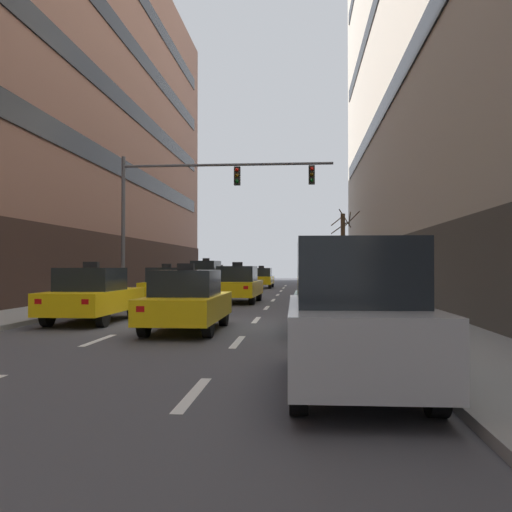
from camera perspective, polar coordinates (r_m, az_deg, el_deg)
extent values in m
plane|color=#424247|center=(15.61, -6.53, -7.32)|extent=(120.00, 120.00, 0.00)
cube|color=gray|center=(15.63, 16.71, -7.02)|extent=(2.84, 80.00, 0.14)
cube|color=silver|center=(13.18, -16.10, -8.43)|extent=(0.16, 2.00, 0.01)
cube|color=silver|center=(17.91, -10.34, -6.49)|extent=(0.16, 2.00, 0.01)
cube|color=silver|center=(22.76, -7.02, -5.33)|extent=(0.16, 2.00, 0.01)
cube|color=silver|center=(27.66, -4.88, -4.57)|extent=(0.16, 2.00, 0.01)
cube|color=silver|center=(32.59, -3.39, -4.04)|extent=(0.16, 2.00, 0.01)
cube|color=silver|center=(37.54, -2.30, -3.64)|extent=(0.16, 2.00, 0.01)
cube|color=silver|center=(42.50, -1.46, -3.34)|extent=(0.16, 2.00, 0.01)
cube|color=silver|center=(47.47, -0.79, -3.10)|extent=(0.16, 2.00, 0.01)
cube|color=silver|center=(7.55, -6.57, -14.09)|extent=(0.16, 2.00, 0.01)
cube|color=silver|center=(12.41, -1.94, -8.94)|extent=(0.16, 2.00, 0.01)
cube|color=silver|center=(17.36, 0.03, -6.68)|extent=(0.16, 2.00, 0.01)
cube|color=silver|center=(22.32, 1.11, -5.42)|extent=(0.16, 2.00, 0.01)
cube|color=silver|center=(27.30, 1.80, -4.62)|extent=(0.16, 2.00, 0.01)
cube|color=silver|center=(32.29, 2.27, -4.07)|extent=(0.16, 2.00, 0.01)
cube|color=silver|center=(37.28, 2.62, -3.66)|extent=(0.16, 2.00, 0.01)
cube|color=silver|center=(42.27, 2.89, -3.35)|extent=(0.16, 2.00, 0.01)
cube|color=silver|center=(47.26, 3.09, -3.11)|extent=(0.16, 2.00, 0.01)
cylinder|color=black|center=(18.96, -17.32, -5.16)|extent=(0.22, 0.66, 0.66)
cylinder|color=black|center=(18.41, -12.69, -5.31)|extent=(0.22, 0.66, 0.66)
cylinder|color=black|center=(16.51, -20.94, -5.76)|extent=(0.22, 0.66, 0.66)
cylinder|color=black|center=(15.87, -15.71, -5.99)|extent=(0.22, 0.66, 0.66)
cube|color=yellow|center=(17.39, -16.58, -4.49)|extent=(1.87, 4.42, 0.64)
cube|color=black|center=(17.18, -16.82, -2.32)|extent=(1.61, 1.91, 0.68)
cube|color=white|center=(19.63, -15.98, -3.76)|extent=(0.20, 0.08, 0.14)
cube|color=red|center=(15.68, -21.72, -4.43)|extent=(0.20, 0.08, 0.14)
cube|color=white|center=(19.20, -12.38, -3.84)|extent=(0.20, 0.08, 0.14)
cube|color=red|center=(15.14, -17.36, -4.58)|extent=(0.20, 0.08, 0.14)
cube|color=black|center=(17.17, -16.81, -0.89)|extent=(0.44, 0.20, 0.18)
cylinder|color=black|center=(37.02, -5.98, -3.19)|extent=(0.23, 0.64, 0.63)
cylinder|color=black|center=(36.71, -3.64, -3.22)|extent=(0.23, 0.64, 0.63)
cylinder|color=black|center=(34.50, -6.93, -3.35)|extent=(0.23, 0.64, 0.63)
cylinder|color=black|center=(34.17, -4.43, -3.38)|extent=(0.23, 0.64, 0.63)
cube|color=yellow|center=(35.58, -5.24, -2.59)|extent=(1.90, 4.27, 0.86)
cube|color=black|center=(35.56, -5.23, -1.20)|extent=(1.62, 2.54, 0.86)
cube|color=white|center=(37.72, -5.50, -2.27)|extent=(0.19, 0.08, 0.13)
cube|color=red|center=(33.70, -7.00, -2.41)|extent=(0.19, 0.08, 0.13)
cube|color=white|center=(37.48, -3.65, -2.28)|extent=(0.19, 0.08, 0.13)
cube|color=red|center=(33.42, -4.94, -2.43)|extent=(0.19, 0.08, 0.13)
cube|color=black|center=(35.57, -5.23, -0.37)|extent=(0.43, 0.21, 0.17)
cylinder|color=black|center=(43.89, -4.47, -2.85)|extent=(0.22, 0.65, 0.64)
cylinder|color=black|center=(43.66, -2.44, -2.86)|extent=(0.22, 0.65, 0.64)
cylinder|color=black|center=(41.30, -5.08, -2.96)|extent=(0.22, 0.65, 0.64)
cylinder|color=black|center=(41.05, -2.93, -2.98)|extent=(0.22, 0.65, 0.64)
cube|color=yellow|center=(42.46, -3.72, -2.49)|extent=(1.82, 4.30, 0.62)
cube|color=black|center=(42.26, -3.76, -1.62)|extent=(1.57, 1.86, 0.66)
cube|color=white|center=(44.64, -4.10, -2.28)|extent=(0.20, 0.08, 0.14)
cube|color=red|center=(40.48, -5.06, -2.40)|extent=(0.20, 0.08, 0.14)
cube|color=white|center=(44.45, -2.50, -2.29)|extent=(0.20, 0.08, 0.14)
cube|color=red|center=(40.28, -3.30, -2.41)|extent=(0.20, 0.08, 0.14)
cube|color=black|center=(42.25, -3.76, -1.05)|extent=(0.43, 0.20, 0.18)
cylinder|color=black|center=(27.08, -3.18, -3.94)|extent=(0.25, 0.69, 0.68)
cylinder|color=black|center=(26.86, 0.30, -3.96)|extent=(0.25, 0.69, 0.68)
cylinder|color=black|center=(24.35, -4.29, -4.26)|extent=(0.25, 0.69, 0.68)
cylinder|color=black|center=(24.09, -0.42, -4.30)|extent=(0.25, 0.69, 0.68)
cube|color=yellow|center=(25.57, -1.88, -3.37)|extent=(2.03, 4.59, 0.66)
cube|color=black|center=(25.34, -1.95, -1.85)|extent=(1.71, 2.01, 0.70)
cube|color=white|center=(27.86, -2.56, -2.94)|extent=(0.21, 0.09, 0.14)
cube|color=red|center=(23.48, -4.29, -3.29)|extent=(0.21, 0.09, 0.14)
cube|color=white|center=(27.69, 0.16, -2.95)|extent=(0.21, 0.09, 0.14)
cube|color=red|center=(23.26, -1.07, -3.32)|extent=(0.21, 0.09, 0.14)
cube|color=black|center=(25.34, -1.95, -0.85)|extent=(0.46, 0.22, 0.19)
cylinder|color=black|center=(15.96, -8.95, -6.02)|extent=(0.21, 0.64, 0.64)
cylinder|color=black|center=(15.66, -3.39, -6.13)|extent=(0.21, 0.64, 0.64)
cylinder|color=black|center=(13.44, -11.60, -6.95)|extent=(0.21, 0.64, 0.64)
cylinder|color=black|center=(13.09, -5.02, -7.13)|extent=(0.21, 0.64, 0.64)
cube|color=yellow|center=(14.49, -7.18, -5.30)|extent=(1.79, 4.27, 0.62)
cube|color=black|center=(14.26, -7.33, -2.80)|extent=(1.56, 1.85, 0.66)
cube|color=white|center=(16.65, -7.80, -4.37)|extent=(0.19, 0.08, 0.14)
cube|color=red|center=(12.61, -11.94, -5.43)|extent=(0.19, 0.08, 0.14)
cube|color=white|center=(16.43, -3.53, -4.43)|extent=(0.19, 0.08, 0.14)
cube|color=red|center=(12.31, -6.33, -5.56)|extent=(0.19, 0.08, 0.14)
cube|color=black|center=(14.26, -7.33, -1.12)|extent=(0.43, 0.19, 0.17)
cylinder|color=black|center=(27.84, -10.27, -3.87)|extent=(0.24, 0.66, 0.65)
cylinder|color=black|center=(27.53, -7.04, -3.91)|extent=(0.24, 0.66, 0.65)
cylinder|color=black|center=(25.24, -11.62, -4.16)|extent=(0.24, 0.66, 0.65)
cylinder|color=black|center=(24.90, -8.07, -4.21)|extent=(0.24, 0.66, 0.65)
cube|color=yellow|center=(26.35, -9.23, -3.34)|extent=(2.00, 4.43, 0.63)
cube|color=black|center=(26.14, -9.31, -1.93)|extent=(1.66, 1.94, 0.67)
cube|color=white|center=(28.57, -9.60, -2.94)|extent=(0.20, 0.09, 0.14)
cube|color=red|center=(24.41, -11.72, -3.26)|extent=(0.20, 0.09, 0.14)
cube|color=white|center=(28.33, -7.07, -2.96)|extent=(0.20, 0.09, 0.14)
cube|color=red|center=(24.12, -8.78, -3.30)|extent=(0.20, 0.09, 0.14)
cube|color=black|center=(26.14, -9.31, -0.99)|extent=(0.44, 0.22, 0.18)
cylinder|color=black|center=(43.71, -0.25, -2.88)|extent=(0.22, 0.62, 0.62)
cylinder|color=black|center=(43.58, 1.72, -2.88)|extent=(0.22, 0.62, 0.62)
cylinder|color=black|center=(41.19, -0.63, -2.99)|extent=(0.22, 0.62, 0.62)
cylinder|color=black|center=(41.05, 1.47, -2.99)|extent=(0.22, 0.62, 0.62)
cube|color=yellow|center=(42.37, 0.58, -2.53)|extent=(1.80, 4.17, 0.60)
cube|color=black|center=(42.17, 0.56, -1.69)|extent=(1.54, 1.81, 0.64)
cube|color=white|center=(44.44, 0.04, -2.32)|extent=(0.19, 0.08, 0.13)
cube|color=red|center=(40.41, -0.54, -2.45)|extent=(0.19, 0.08, 0.13)
cube|color=white|center=(44.34, 1.60, -2.32)|extent=(0.19, 0.08, 0.13)
cube|color=red|center=(40.29, 1.17, -2.45)|extent=(0.19, 0.08, 0.13)
cube|color=black|center=(42.17, 0.56, -1.14)|extent=(0.42, 0.20, 0.17)
cylinder|color=black|center=(9.04, 4.34, -9.88)|extent=(0.22, 0.64, 0.64)
cylinder|color=black|center=(9.18, 14.19, -9.71)|extent=(0.22, 0.64, 0.64)
cylinder|color=black|center=(6.47, 4.47, -13.43)|extent=(0.22, 0.64, 0.64)
cylinder|color=black|center=(6.67, 18.27, -13.02)|extent=(0.22, 0.64, 0.64)
cube|color=#B7BABF|center=(7.73, 10.20, -8.11)|extent=(1.84, 4.29, 0.87)
cube|color=black|center=(7.67, 10.18, -1.64)|extent=(1.59, 2.54, 0.87)
cube|color=white|center=(9.75, 5.20, -5.75)|extent=(0.19, 0.08, 0.14)
cube|color=red|center=(5.60, 6.09, -9.26)|extent=(0.19, 0.08, 0.14)
cube|color=white|center=(9.86, 12.50, -5.68)|extent=(0.19, 0.08, 0.14)
cube|color=red|center=(5.78, 18.70, -8.96)|extent=(0.19, 0.08, 0.14)
cylinder|color=black|center=(15.86, 4.55, -6.02)|extent=(0.23, 0.67, 0.67)
cylinder|color=black|center=(15.92, 10.40, -5.98)|extent=(0.23, 0.67, 0.67)
cylinder|color=black|center=(13.15, 4.40, -7.05)|extent=(0.23, 0.67, 0.67)
cylinder|color=black|center=(13.23, 11.46, -6.99)|extent=(0.23, 0.67, 0.67)
cube|color=#1E512D|center=(14.49, 7.69, -5.20)|extent=(1.89, 4.45, 0.65)
cube|color=black|center=(14.26, 7.71, -2.59)|extent=(1.63, 1.93, 0.69)
cube|color=white|center=(16.64, 5.13, -4.28)|extent=(0.20, 0.08, 0.14)
cube|color=red|center=(12.30, 5.08, -5.43)|extent=(0.20, 0.08, 0.14)
cube|color=white|center=(16.69, 9.60, -4.26)|extent=(0.20, 0.08, 0.14)
cube|color=red|center=(12.36, 11.14, -5.39)|extent=(0.20, 0.08, 0.14)
cylinder|color=#4C4C51|center=(26.09, -13.68, 2.84)|extent=(0.18, 0.18, 6.65)
cylinder|color=#4C4C51|center=(25.35, -3.08, 9.48)|extent=(9.68, 0.12, 0.12)
cube|color=black|center=(25.19, -1.98, 8.34)|extent=(0.28, 0.24, 0.84)
sphere|color=red|center=(25.10, -2.02, 8.98)|extent=(0.17, 0.17, 0.17)
sphere|color=#523505|center=(25.06, -2.02, 8.39)|extent=(0.17, 0.17, 0.17)
sphere|color=#073E10|center=(25.02, -2.02, 7.80)|extent=(0.17, 0.17, 0.17)
cube|color=black|center=(25.02, 5.83, 8.41)|extent=(0.28, 0.24, 0.84)
sphere|color=red|center=(24.93, 5.83, 9.05)|extent=(0.17, 0.17, 0.17)
sphere|color=#523505|center=(24.89, 5.84, 8.46)|extent=(0.17, 0.17, 0.17)
sphere|color=#073E10|center=(24.84, 5.84, 7.87)|extent=(0.17, 0.17, 0.17)
cylinder|color=#4C3823|center=(39.52, 9.06, 0.55)|extent=(0.32, 0.32, 5.31)
cylinder|color=#42301E|center=(40.27, 9.84, 3.70)|extent=(1.25, 1.28, 1.24)
cylinder|color=#42301E|center=(39.70, 9.74, 3.80)|extent=(0.10, 1.01, 0.96)
cylinder|color=#42301E|center=(40.16, 8.66, 2.91)|extent=(1.22, 0.54, 0.90)
cylinder|color=#42301E|center=(39.24, 9.27, 3.89)|extent=(0.92, 0.33, 1.31)
cylinder|color=#42301E|center=(40.11, 8.54, 3.72)|extent=(1.06, 0.72, 0.88)
cylinder|color=black|center=(31.69, 12.31, -3.07)|extent=(0.13, 0.13, 0.86)
cylinder|color=black|center=(31.81, 12.10, -3.07)|extent=(0.13, 0.13, 0.86)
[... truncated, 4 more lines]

